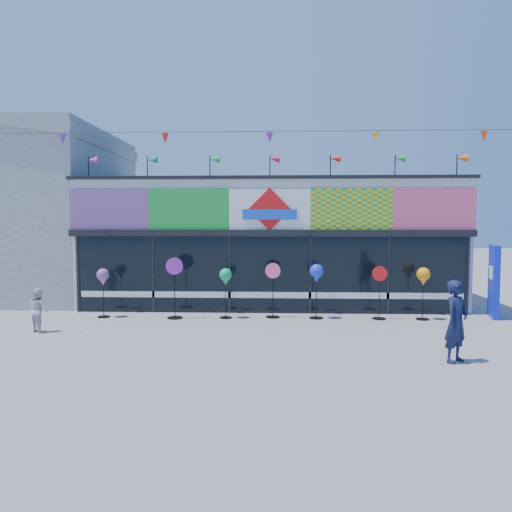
# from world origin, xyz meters

# --- Properties ---
(ground) EXTENTS (80.00, 80.00, 0.00)m
(ground) POSITION_xyz_m (0.00, 0.00, 0.00)
(ground) COLOR gray
(ground) RESTS_ON ground
(kite_shop) EXTENTS (16.00, 5.70, 5.31)m
(kite_shop) POSITION_xyz_m (0.00, 5.94, 2.05)
(kite_shop) COLOR silver
(kite_shop) RESTS_ON ground
(neighbour_building) EXTENTS (8.18, 7.20, 6.87)m
(neighbour_building) POSITION_xyz_m (-10.00, 7.00, 3.20)
(neighbour_building) COLOR #A5A8AB
(neighbour_building) RESTS_ON ground
(blue_sign) EXTENTS (0.40, 1.04, 2.06)m
(blue_sign) POSITION_xyz_m (6.42, 3.05, 1.04)
(blue_sign) COLOR #0D1FCC
(blue_sign) RESTS_ON ground
(spinner_0) EXTENTS (0.36, 0.36, 1.41)m
(spinner_0) POSITION_xyz_m (-4.74, 2.56, 1.13)
(spinner_0) COLOR black
(spinner_0) RESTS_ON ground
(spinner_1) EXTENTS (0.49, 0.44, 1.73)m
(spinner_1) POSITION_xyz_m (-2.67, 2.49, 0.92)
(spinner_1) COLOR black
(spinner_1) RESTS_ON ground
(spinner_2) EXTENTS (0.36, 0.36, 1.42)m
(spinner_2) POSITION_xyz_m (-1.23, 2.59, 1.14)
(spinner_2) COLOR black
(spinner_2) RESTS_ON ground
(spinner_3) EXTENTS (0.44, 0.40, 1.57)m
(spinner_3) POSITION_xyz_m (0.10, 2.72, 0.83)
(spinner_3) COLOR black
(spinner_3) RESTS_ON ground
(spinner_4) EXTENTS (0.39, 0.39, 1.55)m
(spinner_4) POSITION_xyz_m (1.33, 2.63, 1.24)
(spinner_4) COLOR black
(spinner_4) RESTS_ON ground
(spinner_5) EXTENTS (0.42, 0.38, 1.50)m
(spinner_5) POSITION_xyz_m (3.09, 2.62, 0.79)
(spinner_5) COLOR black
(spinner_5) RESTS_ON ground
(spinner_6) EXTENTS (0.37, 0.37, 1.47)m
(spinner_6) POSITION_xyz_m (4.30, 2.59, 1.17)
(spinner_6) COLOR black
(spinner_6) RESTS_ON ground
(adult_man) EXTENTS (0.69, 0.68, 1.61)m
(adult_man) POSITION_xyz_m (3.71, -1.65, 0.80)
(adult_man) COLOR #12193A
(adult_man) RESTS_ON ground
(child) EXTENTS (0.61, 0.54, 1.09)m
(child) POSITION_xyz_m (-5.71, 0.65, 0.54)
(child) COLOR silver
(child) RESTS_ON ground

